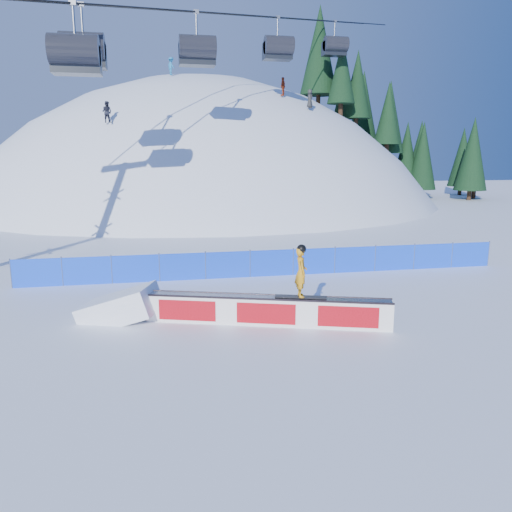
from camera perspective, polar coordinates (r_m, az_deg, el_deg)
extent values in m
plane|color=white|center=(18.50, 4.94, -5.54)|extent=(160.00, 160.00, 0.00)
sphere|color=white|center=(63.65, -6.00, -10.15)|extent=(64.00, 64.00, 64.00)
cylinder|color=black|center=(60.99, 7.68, 16.82)|extent=(0.50, 0.50, 1.40)
cone|color=black|center=(61.72, 7.82, 21.76)|extent=(4.17, 4.17, 9.49)
cylinder|color=black|center=(57.72, 9.38, 16.39)|extent=(0.50, 0.50, 1.40)
cone|color=black|center=(58.46, 9.57, 21.75)|extent=(4.30, 4.30, 9.77)
cylinder|color=black|center=(66.57, 8.33, 14.91)|extent=(0.50, 0.50, 1.40)
cone|color=black|center=(67.11, 8.47, 19.47)|extent=(4.18, 4.18, 9.49)
cylinder|color=black|center=(58.47, 12.70, 14.04)|extent=(0.50, 0.50, 1.40)
cone|color=black|center=(58.96, 12.93, 19.10)|extent=(4.06, 4.06, 9.23)
cylinder|color=black|center=(67.58, 10.74, 12.94)|extent=(0.50, 0.50, 1.40)
cone|color=black|center=(67.87, 10.89, 16.83)|extent=(3.53, 3.53, 8.03)
cylinder|color=black|center=(65.14, 14.15, 11.01)|extent=(0.50, 0.50, 1.40)
cone|color=black|center=(65.27, 14.34, 14.86)|extent=(3.33, 3.33, 7.57)
cylinder|color=black|center=(62.83, 16.45, 9.39)|extent=(0.50, 0.50, 1.40)
cone|color=black|center=(62.86, 16.68, 13.45)|extent=(3.40, 3.40, 7.73)
cylinder|color=black|center=(69.60, 16.47, 7.07)|extent=(0.50, 0.50, 1.40)
cone|color=black|center=(69.43, 16.70, 11.06)|extent=(3.74, 3.74, 8.51)
cylinder|color=black|center=(67.31, 17.47, 6.88)|extent=(0.50, 0.50, 1.40)
cone|color=black|center=(67.14, 17.75, 11.53)|extent=(4.28, 4.28, 9.74)
cylinder|color=black|center=(66.34, 19.88, 6.66)|extent=(0.50, 0.50, 1.40)
cone|color=black|center=(66.16, 20.21, 11.39)|extent=(4.29, 4.29, 9.75)
cylinder|color=black|center=(67.39, 20.62, 6.68)|extent=(0.50, 0.50, 1.40)
cone|color=black|center=(67.22, 20.88, 10.37)|extent=(3.30, 3.30, 7.50)
cylinder|color=black|center=(68.52, 23.47, 6.53)|extent=(0.50, 0.50, 1.40)
cone|color=black|center=(68.35, 23.81, 10.82)|extent=(4.00, 4.00, 9.09)
cylinder|color=black|center=(72.84, 21.11, 6.95)|extent=(0.50, 0.50, 1.40)
cone|color=black|center=(72.69, 21.39, 10.75)|extent=(3.73, 3.73, 8.48)
cube|color=blue|center=(22.57, 1.82, -0.81)|extent=(22.00, 0.03, 1.20)
cylinder|color=#3C4A6D|center=(22.81, -26.22, -1.75)|extent=(0.05, 0.05, 1.30)
cylinder|color=#3C4A6D|center=(22.37, -21.28, -1.58)|extent=(0.05, 0.05, 1.30)
cylinder|color=#3C4A6D|center=(22.10, -16.17, -1.40)|extent=(0.05, 0.05, 1.30)
cylinder|color=#3C4A6D|center=(22.00, -10.98, -1.21)|extent=(0.05, 0.05, 1.30)
cylinder|color=#3C4A6D|center=(22.09, -5.79, -1.00)|extent=(0.05, 0.05, 1.30)
cylinder|color=#3C4A6D|center=(22.36, -0.68, -0.79)|extent=(0.05, 0.05, 1.30)
cylinder|color=#3C4A6D|center=(22.80, 4.27, -0.58)|extent=(0.05, 0.05, 1.30)
cylinder|color=#3C4A6D|center=(23.40, 8.99, -0.38)|extent=(0.05, 0.05, 1.30)
cylinder|color=#3C4A6D|center=(24.16, 13.45, -0.18)|extent=(0.05, 0.05, 1.30)
cylinder|color=#3C4A6D|center=(25.05, 17.62, 0.00)|extent=(0.05, 0.05, 1.30)
cylinder|color=#3C4A6D|center=(26.06, 21.48, 0.17)|extent=(0.05, 0.05, 1.30)
cylinder|color=#3C4A6D|center=(27.19, 25.04, 0.33)|extent=(0.05, 0.05, 1.30)
cylinder|color=#222329|center=(28.26, -20.08, 21.26)|extent=(2.40, 1.50, 1.50)
cylinder|color=#222329|center=(35.72, -6.70, 22.64)|extent=(2.40, 1.50, 1.50)
cylinder|color=#222329|center=(45.27, 2.64, 22.94)|extent=(2.40, 1.50, 1.50)
cylinder|color=#222329|center=(56.52, 9.13, 22.82)|extent=(2.40, 1.50, 1.50)
cube|color=white|center=(16.21, 1.25, -6.33)|extent=(7.69, 2.99, 0.89)
cube|color=#8F919C|center=(16.08, 1.25, -4.74)|extent=(7.62, 2.99, 0.04)
cube|color=black|center=(15.82, 1.15, -4.97)|extent=(7.54, 2.55, 0.06)
cube|color=black|center=(16.33, 1.35, -4.45)|extent=(7.54, 2.55, 0.06)
cube|color=red|center=(15.97, 1.15, -6.61)|extent=(7.16, 2.41, 0.67)
cube|color=red|center=(16.46, 1.34, -6.05)|extent=(7.16, 2.41, 0.67)
cube|color=black|center=(15.99, 5.12, -4.67)|extent=(1.65, 0.80, 0.03)
imported|color=orange|center=(15.78, 5.17, -1.85)|extent=(0.43, 0.61, 1.59)
sphere|color=black|center=(15.63, 5.22, 0.80)|extent=(0.30, 0.30, 0.30)
imported|color=black|center=(42.55, -16.67, 15.49)|extent=(0.99, 0.90, 1.65)
imported|color=#9D3416|center=(48.52, 3.10, 18.78)|extent=(0.87, 1.03, 1.65)
imported|color=#1D73AE|center=(52.89, -9.67, 20.62)|extent=(1.00, 1.22, 1.65)
imported|color=#272727|center=(47.89, 6.17, 17.44)|extent=(0.64, 0.88, 1.65)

